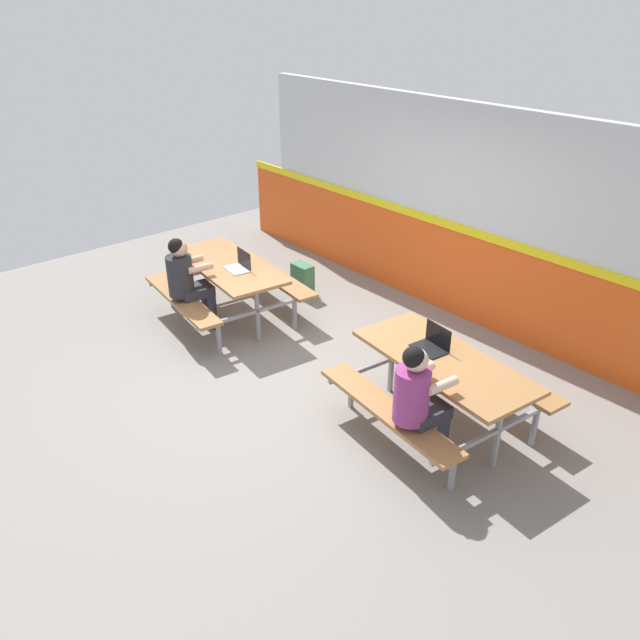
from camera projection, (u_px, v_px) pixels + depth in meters
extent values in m
cube|color=gray|center=(309.00, 369.00, 6.94)|extent=(10.00, 10.00, 0.02)
cube|color=#E55119|center=(448.00, 268.00, 8.02)|extent=(8.00, 0.12, 1.10)
cube|color=yellow|center=(449.00, 225.00, 7.70)|extent=(8.00, 0.03, 0.10)
cube|color=silver|center=(459.00, 162.00, 7.39)|extent=(6.72, 0.12, 1.40)
cube|color=#9E6B3D|center=(228.00, 265.00, 7.68)|extent=(1.84, 0.95, 0.04)
cube|color=#9E6B3D|center=(182.00, 299.00, 7.50)|extent=(1.70, 0.48, 0.04)
cube|color=#9E6B3D|center=(274.00, 275.00, 8.13)|extent=(1.70, 0.48, 0.04)
cube|color=gray|center=(206.00, 274.00, 8.37)|extent=(0.04, 0.04, 0.70)
cube|color=gray|center=(206.00, 271.00, 8.35)|extent=(0.22, 1.54, 0.04)
cube|color=gray|center=(171.00, 293.00, 8.18)|extent=(0.04, 0.04, 0.41)
cube|color=gray|center=(241.00, 275.00, 8.69)|extent=(0.04, 0.04, 0.41)
cube|color=gray|center=(258.00, 314.00, 7.34)|extent=(0.04, 0.04, 0.70)
cube|color=gray|center=(257.00, 311.00, 7.32)|extent=(0.22, 1.54, 0.04)
cube|color=gray|center=(219.00, 337.00, 7.15)|extent=(0.04, 0.04, 0.41)
cube|color=gray|center=(295.00, 314.00, 7.65)|extent=(0.04, 0.04, 0.41)
cube|color=#9E6B3D|center=(444.00, 361.00, 5.71)|extent=(1.84, 0.95, 0.04)
cube|color=#9E6B3D|center=(388.00, 410.00, 5.53)|extent=(1.70, 0.48, 0.04)
cube|color=#9E6B3D|center=(488.00, 367.00, 6.16)|extent=(1.70, 0.48, 0.04)
cube|color=gray|center=(392.00, 362.00, 6.40)|extent=(0.04, 0.04, 0.70)
cube|color=gray|center=(392.00, 358.00, 6.38)|extent=(0.22, 1.54, 0.04)
cube|color=gray|center=(351.00, 389.00, 6.21)|extent=(0.04, 0.04, 0.41)
cube|color=gray|center=(428.00, 359.00, 6.72)|extent=(0.04, 0.04, 0.41)
cube|color=gray|center=(498.00, 434.00, 5.37)|extent=(0.04, 0.04, 0.70)
cube|color=gray|center=(498.00, 430.00, 5.35)|extent=(0.22, 1.54, 0.04)
cube|color=gray|center=(453.00, 469.00, 5.18)|extent=(0.04, 0.04, 0.41)
cube|color=gray|center=(534.00, 427.00, 5.69)|extent=(0.04, 0.04, 0.41)
cylinder|color=#2D2D38|center=(206.00, 306.00, 7.79)|extent=(0.11, 0.11, 0.45)
cylinder|color=#2D2D38|center=(212.00, 312.00, 7.66)|extent=(0.11, 0.11, 0.45)
cube|color=#2D2D38|center=(196.00, 291.00, 7.52)|extent=(0.34, 0.41, 0.12)
cylinder|color=#26262B|center=(180.00, 276.00, 7.32)|extent=(0.30, 0.30, 0.48)
cylinder|color=tan|center=(190.00, 260.00, 7.48)|extent=(0.11, 0.31, 0.08)
cylinder|color=tan|center=(200.00, 268.00, 7.27)|extent=(0.11, 0.31, 0.08)
sphere|color=tan|center=(179.00, 249.00, 7.18)|extent=(0.20, 0.20, 0.20)
sphere|color=black|center=(176.00, 246.00, 7.15)|extent=(0.18, 0.18, 0.18)
cylinder|color=#2D2D38|center=(428.00, 427.00, 5.65)|extent=(0.11, 0.11, 0.45)
cylinder|color=#2D2D38|center=(442.00, 438.00, 5.51)|extent=(0.11, 0.11, 0.45)
cube|color=#2D2D38|center=(425.00, 412.00, 5.37)|extent=(0.34, 0.41, 0.12)
cylinder|color=#8C3372|center=(412.00, 395.00, 5.18)|extent=(0.30, 0.30, 0.48)
cylinder|color=beige|center=(419.00, 370.00, 5.33)|extent=(0.11, 0.31, 0.08)
cylinder|color=beige|center=(442.00, 386.00, 5.13)|extent=(0.11, 0.31, 0.08)
sphere|color=beige|center=(416.00, 360.00, 5.03)|extent=(0.20, 0.20, 0.20)
sphere|color=black|center=(414.00, 357.00, 5.00)|extent=(0.18, 0.18, 0.18)
cube|color=silver|center=(237.00, 269.00, 7.50)|extent=(0.34, 0.26, 0.01)
cube|color=black|center=(244.00, 259.00, 7.50)|extent=(0.32, 0.05, 0.21)
cube|color=black|center=(429.00, 349.00, 5.84)|extent=(0.34, 0.26, 0.01)
cube|color=black|center=(438.00, 335.00, 5.84)|extent=(0.32, 0.05, 0.21)
cube|color=#3F724C|center=(303.00, 280.00, 8.52)|extent=(0.30, 0.18, 0.44)
cube|color=#3F724C|center=(309.00, 282.00, 8.61)|extent=(0.21, 0.04, 0.19)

